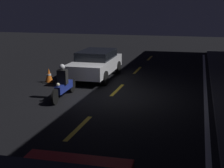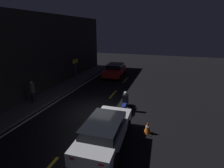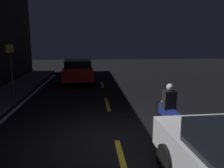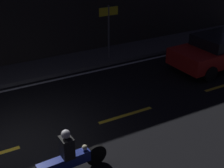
% 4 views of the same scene
% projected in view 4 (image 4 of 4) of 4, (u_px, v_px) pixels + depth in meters
% --- Properties ---
extents(ground_plane, '(56.00, 56.00, 0.00)m').
position_uv_depth(ground_plane, '(20.00, 147.00, 8.81)').
color(ground_plane, black).
extents(lane_dash_d, '(2.00, 0.14, 0.01)m').
position_uv_depth(lane_dash_d, '(126.00, 115.00, 10.30)').
color(lane_dash_d, gold).
rests_on(lane_dash_d, ground).
extents(lane_dash_e, '(2.00, 0.14, 0.01)m').
position_uv_depth(lane_dash_e, '(224.00, 85.00, 12.21)').
color(lane_dash_e, gold).
rests_on(lane_dash_e, ground).
extents(taxi_red, '(4.25, 2.13, 1.45)m').
position_uv_depth(taxi_red, '(218.00, 50.00, 13.51)').
color(taxi_red, red).
rests_on(taxi_red, ground).
extents(motorcycle, '(2.34, 0.37, 1.36)m').
position_uv_depth(motorcycle, '(64.00, 159.00, 7.54)').
color(motorcycle, black).
rests_on(motorcycle, ground).
extents(shop_sign, '(0.90, 0.08, 2.40)m').
position_uv_depth(shop_sign, '(109.00, 22.00, 13.63)').
color(shop_sign, '#4C4C51').
rests_on(shop_sign, raised_curb).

